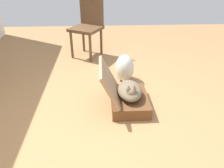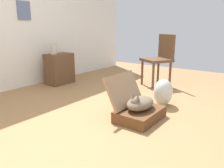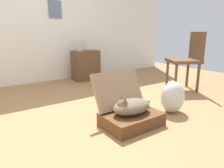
{
  "view_description": "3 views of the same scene",
  "coord_description": "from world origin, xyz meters",
  "px_view_note": "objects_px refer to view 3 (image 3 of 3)",
  "views": [
    {
      "loc": [
        -2.1,
        -0.02,
        1.58
      ],
      "look_at": [
        0.05,
        -0.13,
        0.37
      ],
      "focal_mm": 36.4,
      "sensor_mm": 36.0,
      "label": 1
    },
    {
      "loc": [
        -2.1,
        -1.59,
        1.12
      ],
      "look_at": [
        0.17,
        0.09,
        0.39
      ],
      "focal_mm": 35.79,
      "sensor_mm": 36.0,
      "label": 2
    },
    {
      "loc": [
        -1.17,
        -1.87,
        0.97
      ],
      "look_at": [
        0.11,
        -0.06,
        0.4
      ],
      "focal_mm": 32.75,
      "sensor_mm": 36.0,
      "label": 3
    }
  ],
  "objects_px": {
    "plastic_bag_white": "(173,97)",
    "vase_tall": "(80,46)",
    "chair": "(188,58)",
    "cat": "(131,106)",
    "side_table": "(86,65)",
    "suitcase_base": "(131,119)"
  },
  "relations": [
    {
      "from": "plastic_bag_white",
      "to": "vase_tall",
      "type": "relative_size",
      "value": 1.94
    },
    {
      "from": "plastic_bag_white",
      "to": "chair",
      "type": "bearing_deg",
      "value": 28.01
    },
    {
      "from": "suitcase_base",
      "to": "plastic_bag_white",
      "type": "relative_size",
      "value": 1.55
    },
    {
      "from": "cat",
      "to": "side_table",
      "type": "relative_size",
      "value": 0.86
    },
    {
      "from": "suitcase_base",
      "to": "chair",
      "type": "xyz_separation_m",
      "value": [
        1.67,
        0.54,
        0.48
      ]
    },
    {
      "from": "side_table",
      "to": "suitcase_base",
      "type": "bearing_deg",
      "value": -105.86
    },
    {
      "from": "chair",
      "to": "side_table",
      "type": "bearing_deg",
      "value": -118.14
    },
    {
      "from": "cat",
      "to": "side_table",
      "type": "height_order",
      "value": "side_table"
    },
    {
      "from": "vase_tall",
      "to": "chair",
      "type": "height_order",
      "value": "chair"
    },
    {
      "from": "suitcase_base",
      "to": "cat",
      "type": "relative_size",
      "value": 1.17
    },
    {
      "from": "cat",
      "to": "plastic_bag_white",
      "type": "bearing_deg",
      "value": -0.51
    },
    {
      "from": "vase_tall",
      "to": "chair",
      "type": "relative_size",
      "value": 0.21
    },
    {
      "from": "side_table",
      "to": "vase_tall",
      "type": "xyz_separation_m",
      "value": [
        -0.13,
        -0.02,
        0.4
      ]
    },
    {
      "from": "plastic_bag_white",
      "to": "vase_tall",
      "type": "height_order",
      "value": "vase_tall"
    },
    {
      "from": "side_table",
      "to": "chair",
      "type": "distance_m",
      "value": 1.98
    },
    {
      "from": "side_table",
      "to": "chair",
      "type": "relative_size",
      "value": 0.62
    },
    {
      "from": "chair",
      "to": "suitcase_base",
      "type": "bearing_deg",
      "value": -42.77
    },
    {
      "from": "suitcase_base",
      "to": "vase_tall",
      "type": "bearing_deg",
      "value": 77.23
    },
    {
      "from": "cat",
      "to": "plastic_bag_white",
      "type": "xyz_separation_m",
      "value": [
        0.66,
        -0.01,
        -0.02
      ]
    },
    {
      "from": "cat",
      "to": "chair",
      "type": "bearing_deg",
      "value": 17.71
    },
    {
      "from": "cat",
      "to": "side_table",
      "type": "distance_m",
      "value": 2.28
    },
    {
      "from": "chair",
      "to": "vase_tall",
      "type": "bearing_deg",
      "value": -114.78
    }
  ]
}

